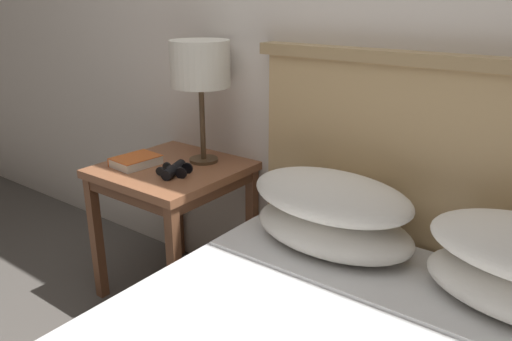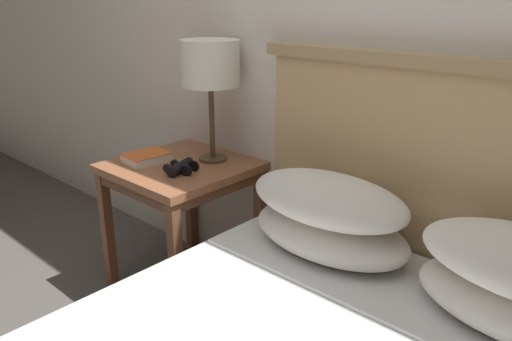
{
  "view_description": "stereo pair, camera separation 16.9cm",
  "coord_description": "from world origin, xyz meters",
  "px_view_note": "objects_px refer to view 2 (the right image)",
  "views": [
    {
      "loc": [
        0.98,
        -0.65,
        1.36
      ],
      "look_at": [
        -0.07,
        0.76,
        0.74
      ],
      "focal_mm": 35.0,
      "sensor_mm": 36.0,
      "label": 1
    },
    {
      "loc": [
        1.11,
        -0.54,
        1.36
      ],
      "look_at": [
        -0.07,
        0.76,
        0.74
      ],
      "focal_mm": 35.0,
      "sensor_mm": 36.0,
      "label": 2
    }
  ],
  "objects_px": {
    "book_on_nightstand": "(146,157)",
    "table_lamp": "(210,66)",
    "binoculars_pair": "(181,167)",
    "nightstand": "(182,181)"
  },
  "relations": [
    {
      "from": "nightstand",
      "to": "binoculars_pair",
      "type": "bearing_deg",
      "value": -38.74
    },
    {
      "from": "table_lamp",
      "to": "binoculars_pair",
      "type": "relative_size",
      "value": 3.29
    },
    {
      "from": "nightstand",
      "to": "table_lamp",
      "type": "bearing_deg",
      "value": 62.2
    },
    {
      "from": "table_lamp",
      "to": "book_on_nightstand",
      "type": "relative_size",
      "value": 2.63
    },
    {
      "from": "nightstand",
      "to": "binoculars_pair",
      "type": "relative_size",
      "value": 3.88
    },
    {
      "from": "book_on_nightstand",
      "to": "table_lamp",
      "type": "bearing_deg",
      "value": 47.43
    },
    {
      "from": "nightstand",
      "to": "binoculars_pair",
      "type": "distance_m",
      "value": 0.16
    },
    {
      "from": "nightstand",
      "to": "binoculars_pair",
      "type": "height_order",
      "value": "binoculars_pair"
    },
    {
      "from": "nightstand",
      "to": "table_lamp",
      "type": "xyz_separation_m",
      "value": [
        0.07,
        0.13,
        0.52
      ]
    },
    {
      "from": "binoculars_pair",
      "to": "table_lamp",
      "type": "bearing_deg",
      "value": 96.28
    }
  ]
}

